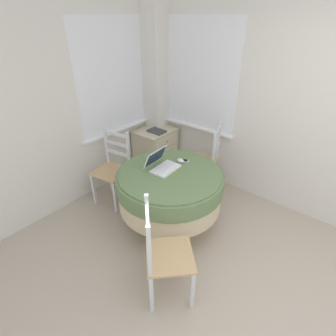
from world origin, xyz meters
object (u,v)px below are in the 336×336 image
at_px(computer_mouse, 181,161).
at_px(corner_cabinet, 156,149).
at_px(round_dining_table, 170,186).
at_px(cell_phone, 184,160).
at_px(dining_chair_near_back_window, 113,169).
at_px(book_on_cabinet, 157,131).
at_px(laptop, 162,164).
at_px(dining_chair_near_right_window, 206,160).
at_px(dining_chair_camera_near, 164,255).

height_order(computer_mouse, corner_cabinet, computer_mouse).
bearing_deg(round_dining_table, computer_mouse, 10.52).
xyz_separation_m(computer_mouse, cell_phone, (0.05, -0.01, -0.02)).
xyz_separation_m(round_dining_table, dining_chair_near_back_window, (-0.08, 0.89, -0.08)).
xyz_separation_m(cell_phone, dining_chair_near_back_window, (-0.38, 0.85, -0.27)).
relative_size(corner_cabinet, book_on_cabinet, 2.65).
xyz_separation_m(laptop, book_on_cabinet, (0.82, 0.81, -0.09)).
bearing_deg(dining_chair_near_right_window, dining_chair_near_back_window, 140.57).
relative_size(dining_chair_near_right_window, book_on_cabinet, 3.81).
relative_size(computer_mouse, cell_phone, 0.69).
bearing_deg(laptop, dining_chair_camera_near, -138.42).
bearing_deg(book_on_cabinet, computer_mouse, -123.50).
xyz_separation_m(round_dining_table, dining_chair_camera_near, (-0.72, -0.53, -0.08)).
bearing_deg(dining_chair_near_right_window, dining_chair_camera_near, -159.01).
height_order(corner_cabinet, book_on_cabinet, book_on_cabinet).
distance_m(round_dining_table, laptop, 0.26).
distance_m(dining_chair_near_back_window, corner_cabinet, 0.98).
bearing_deg(dining_chair_camera_near, corner_cabinet, 43.79).
bearing_deg(dining_chair_near_right_window, corner_cabinet, 90.39).
bearing_deg(laptop, book_on_cabinet, 44.60).
bearing_deg(dining_chair_camera_near, laptop, 41.58).
bearing_deg(computer_mouse, laptop, 160.67).
height_order(computer_mouse, dining_chair_camera_near, dining_chair_camera_near).
height_order(round_dining_table, dining_chair_camera_near, dining_chair_camera_near).
distance_m(round_dining_table, dining_chair_near_back_window, 0.89).
xyz_separation_m(dining_chair_near_back_window, dining_chair_near_right_window, (0.97, -0.80, 0.00)).
height_order(round_dining_table, corner_cabinet, round_dining_table).
height_order(dining_chair_camera_near, corner_cabinet, dining_chair_camera_near).
height_order(computer_mouse, dining_chair_near_right_window, dining_chair_near_right_window).
height_order(dining_chair_near_back_window, book_on_cabinet, dining_chair_near_back_window).
distance_m(computer_mouse, dining_chair_camera_near, 1.16).
height_order(cell_phone, dining_chair_camera_near, dining_chair_camera_near).
distance_m(round_dining_table, dining_chair_near_right_window, 0.90).
bearing_deg(cell_phone, laptop, 162.09).
bearing_deg(book_on_cabinet, round_dining_table, -131.87).
bearing_deg(corner_cabinet, dining_chair_near_back_window, -172.60).
distance_m(cell_phone, dining_chair_camera_near, 1.20).
bearing_deg(dining_chair_near_back_window, cell_phone, -65.94).
bearing_deg(cell_phone, dining_chair_camera_near, -151.19).
bearing_deg(computer_mouse, round_dining_table, -169.48).
height_order(laptop, corner_cabinet, laptop).
distance_m(round_dining_table, computer_mouse, 0.33).
distance_m(corner_cabinet, book_on_cabinet, 0.36).
xyz_separation_m(laptop, cell_phone, (0.29, -0.09, -0.04)).
height_order(dining_chair_near_right_window, dining_chair_camera_near, same).
distance_m(laptop, dining_chair_near_back_window, 0.83).
bearing_deg(corner_cabinet, computer_mouse, -123.38).
bearing_deg(computer_mouse, corner_cabinet, 56.62).
height_order(round_dining_table, cell_phone, cell_phone).
relative_size(computer_mouse, dining_chair_near_back_window, 0.09).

